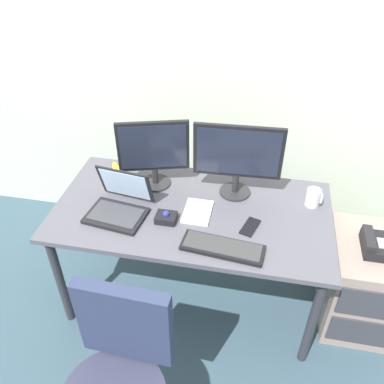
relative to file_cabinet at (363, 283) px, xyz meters
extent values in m
plane|color=#354C59|center=(-1.02, -0.03, -0.29)|extent=(8.00, 8.00, 0.00)
cube|color=beige|center=(-1.02, 0.72, 1.11)|extent=(6.00, 0.10, 2.80)
cube|color=#504F58|center=(-1.02, -0.03, 0.41)|extent=(1.53, 0.80, 0.03)
cylinder|color=#2D2D33|center=(-1.73, -0.37, 0.05)|extent=(0.05, 0.05, 0.69)
cylinder|color=#2D2D33|center=(-0.31, -0.37, 0.05)|extent=(0.05, 0.05, 0.69)
cylinder|color=#2D2D33|center=(-1.73, 0.31, 0.05)|extent=(0.05, 0.05, 0.69)
cylinder|color=#2D2D33|center=(-0.31, 0.31, 0.05)|extent=(0.05, 0.05, 0.69)
cube|color=gray|center=(0.00, 0.00, 0.00)|extent=(0.42, 0.52, 0.59)
cube|color=#38383D|center=(0.00, -0.26, 0.13)|extent=(0.38, 0.01, 0.20)
cube|color=#38383D|center=(0.00, -0.26, -0.12)|extent=(0.38, 0.01, 0.20)
cube|color=black|center=(0.00, -0.02, 0.32)|extent=(0.17, 0.20, 0.06)
cube|color=black|center=(-0.06, -0.02, 0.37)|extent=(0.05, 0.18, 0.04)
cube|color=gray|center=(0.02, -0.03, 0.35)|extent=(0.07, 0.08, 0.01)
cube|color=#2B3452|center=(-1.15, -0.81, 0.44)|extent=(0.40, 0.08, 0.42)
cylinder|color=#262628|center=(-0.80, 0.17, 0.43)|extent=(0.18, 0.18, 0.01)
cylinder|color=#262628|center=(-0.80, 0.17, 0.49)|extent=(0.04, 0.04, 0.11)
cube|color=black|center=(-0.80, 0.17, 0.71)|extent=(0.49, 0.05, 0.31)
cube|color=#1E2333|center=(-0.80, 0.15, 0.71)|extent=(0.45, 0.03, 0.28)
cylinder|color=#262628|center=(-1.28, 0.16, 0.43)|extent=(0.18, 0.18, 0.01)
cylinder|color=#262628|center=(-1.28, 0.16, 0.49)|extent=(0.04, 0.04, 0.10)
cube|color=black|center=(-1.28, 0.16, 0.69)|extent=(0.40, 0.14, 0.31)
cube|color=#1E2333|center=(-1.28, 0.15, 0.69)|extent=(0.36, 0.11, 0.27)
cube|color=black|center=(-0.81, -0.31, 0.44)|extent=(0.42, 0.18, 0.02)
cube|color=#353535|center=(-0.81, -0.31, 0.45)|extent=(0.39, 0.15, 0.01)
cube|color=black|center=(-1.41, -0.18, 0.44)|extent=(0.34, 0.26, 0.02)
cube|color=#38383D|center=(-1.41, -0.18, 0.45)|extent=(0.29, 0.20, 0.00)
cube|color=black|center=(-1.39, -0.04, 0.55)|extent=(0.32, 0.11, 0.21)
cube|color=silver|center=(-1.39, -0.04, 0.55)|extent=(0.28, 0.09, 0.19)
cube|color=black|center=(-1.14, -0.15, 0.45)|extent=(0.11, 0.09, 0.04)
sphere|color=navy|center=(-1.14, -0.15, 0.47)|extent=(0.04, 0.04, 0.04)
cylinder|color=silver|center=(-0.37, 0.14, 0.48)|extent=(0.08, 0.08, 0.10)
torus|color=silver|center=(-0.32, 0.14, 0.48)|extent=(0.01, 0.07, 0.07)
cube|color=white|center=(-0.98, -0.05, 0.43)|extent=(0.15, 0.21, 0.01)
cube|color=black|center=(-0.69, -0.12, 0.43)|extent=(0.11, 0.16, 0.01)
ellipsoid|color=yellow|center=(-1.55, 0.22, 0.45)|extent=(0.14, 0.19, 0.04)
camera|label=1|loc=(-0.69, -1.71, 1.87)|focal=37.61mm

